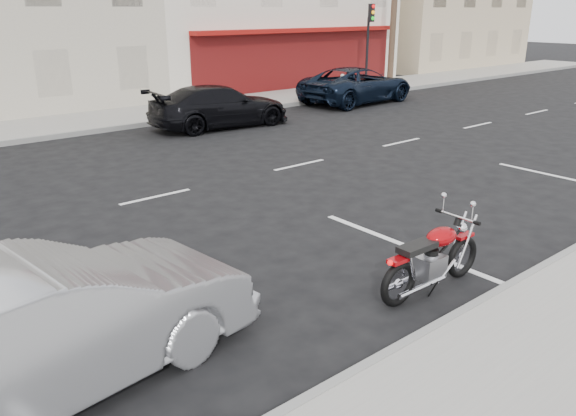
{
  "coord_description": "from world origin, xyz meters",
  "views": [
    {
      "loc": [
        -7.01,
        -10.37,
        3.73
      ],
      "look_at": [
        -1.74,
        -4.04,
        0.8
      ],
      "focal_mm": 35.0,
      "sensor_mm": 36.0,
      "label": 1
    }
  ],
  "objects_px": {
    "fire_hydrant": "(342,81)",
    "motorcycle": "(464,247)",
    "sedan_silver": "(40,328)",
    "suv_far": "(357,85)",
    "car_far": "(220,106)",
    "traffic_light": "(369,35)"
  },
  "relations": [
    {
      "from": "traffic_light",
      "to": "fire_hydrant",
      "type": "distance_m",
      "value": 2.53
    },
    {
      "from": "sedan_silver",
      "to": "motorcycle",
      "type": "bearing_deg",
      "value": -108.87
    },
    {
      "from": "fire_hydrant",
      "to": "car_far",
      "type": "relative_size",
      "value": 0.15
    },
    {
      "from": "fire_hydrant",
      "to": "sedan_silver",
      "type": "height_order",
      "value": "sedan_silver"
    },
    {
      "from": "motorcycle",
      "to": "sedan_silver",
      "type": "xyz_separation_m",
      "value": [
        -5.54,
        1.18,
        0.29
      ]
    },
    {
      "from": "fire_hydrant",
      "to": "motorcycle",
      "type": "distance_m",
      "value": 19.19
    },
    {
      "from": "traffic_light",
      "to": "car_far",
      "type": "bearing_deg",
      "value": -163.97
    },
    {
      "from": "fire_hydrant",
      "to": "suv_far",
      "type": "height_order",
      "value": "suv_far"
    },
    {
      "from": "fire_hydrant",
      "to": "car_far",
      "type": "xyz_separation_m",
      "value": [
        -8.85,
        -3.14,
        0.16
      ]
    },
    {
      "from": "suv_far",
      "to": "sedan_silver",
      "type": "bearing_deg",
      "value": 120.86
    },
    {
      "from": "fire_hydrant",
      "to": "motorcycle",
      "type": "bearing_deg",
      "value": -129.71
    },
    {
      "from": "sedan_silver",
      "to": "suv_far",
      "type": "height_order",
      "value": "sedan_silver"
    },
    {
      "from": "traffic_light",
      "to": "car_far",
      "type": "height_order",
      "value": "traffic_light"
    },
    {
      "from": "traffic_light",
      "to": "motorcycle",
      "type": "relative_size",
      "value": 1.88
    },
    {
      "from": "motorcycle",
      "to": "car_far",
      "type": "height_order",
      "value": "car_far"
    },
    {
      "from": "fire_hydrant",
      "to": "sedan_silver",
      "type": "distance_m",
      "value": 22.39
    },
    {
      "from": "sedan_silver",
      "to": "car_far",
      "type": "height_order",
      "value": "sedan_silver"
    },
    {
      "from": "motorcycle",
      "to": "suv_far",
      "type": "bearing_deg",
      "value": 50.64
    },
    {
      "from": "motorcycle",
      "to": "sedan_silver",
      "type": "bearing_deg",
      "value": 169.56
    },
    {
      "from": "sedan_silver",
      "to": "car_far",
      "type": "xyz_separation_m",
      "value": [
        8.95,
        10.44,
        -0.06
      ]
    },
    {
      "from": "motorcycle",
      "to": "suv_far",
      "type": "height_order",
      "value": "suv_far"
    },
    {
      "from": "suv_far",
      "to": "car_far",
      "type": "distance_m",
      "value": 7.25
    }
  ]
}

